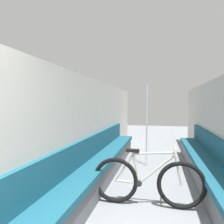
# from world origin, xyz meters

# --- Properties ---
(wall_left) EXTENTS (0.10, 10.22, 2.09)m
(wall_left) POSITION_xyz_m (-1.30, 3.51, 1.05)
(wall_left) COLOR beige
(wall_left) RESTS_ON ground
(bench_seat_row_left) EXTENTS (0.48, 5.91, 0.92)m
(bench_seat_row_left) POSITION_xyz_m (-1.03, 3.45, 0.31)
(bench_seat_row_left) COLOR #5B5B60
(bench_seat_row_left) RESTS_ON ground
(bench_seat_row_right) EXTENTS (0.48, 5.91, 0.92)m
(bench_seat_row_right) POSITION_xyz_m (1.03, 3.45, 0.31)
(bench_seat_row_right) COLOR #5B5B60
(bench_seat_row_right) RESTS_ON ground
(bicycle) EXTENTS (1.71, 0.46, 0.93)m
(bicycle) POSITION_xyz_m (-0.05, 2.58, 0.37)
(bicycle) COLOR black
(bicycle) RESTS_ON ground
(grab_pole_near) EXTENTS (0.08, 0.08, 2.07)m
(grab_pole_near) POSITION_xyz_m (-0.19, 4.81, 1.01)
(grab_pole_near) COLOR gray
(grab_pole_near) RESTS_ON ground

